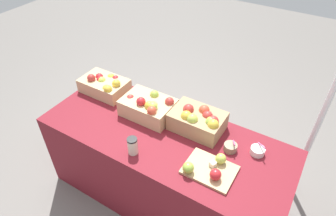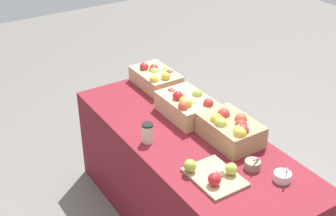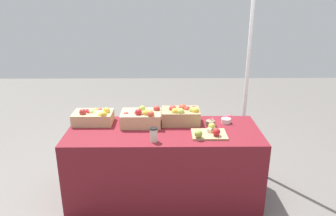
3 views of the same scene
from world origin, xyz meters
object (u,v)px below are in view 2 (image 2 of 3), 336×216
object	(u,v)px
cutting_board_front	(213,174)
sample_bowl_mid	(253,165)
coffee_cup	(148,133)
apple_crate_right	(231,129)
apple_crate_left	(156,78)
sample_bowl_near	(282,176)
apple_crate_middle	(187,105)

from	to	relation	value
cutting_board_front	sample_bowl_mid	size ratio (longest dim) A/B	3.49
coffee_cup	sample_bowl_mid	bearing A→B (deg)	33.32
apple_crate_right	cutting_board_front	distance (m)	0.41
apple_crate_left	sample_bowl_near	bearing A→B (deg)	-0.46
apple_crate_middle	apple_crate_right	bearing A→B (deg)	7.47
apple_crate_right	coffee_cup	size ratio (longest dim) A/B	2.96
apple_crate_middle	sample_bowl_near	distance (m)	0.88
apple_crate_left	apple_crate_middle	size ratio (longest dim) A/B	1.00
apple_crate_middle	cutting_board_front	world-z (taller)	apple_crate_middle
cutting_board_front	coffee_cup	bearing A→B (deg)	-166.90
apple_crate_middle	apple_crate_right	distance (m)	0.41
cutting_board_front	sample_bowl_mid	xyz separation A→B (m)	(0.05, 0.25, -0.00)
sample_bowl_near	coffee_cup	bearing A→B (deg)	-149.21
cutting_board_front	sample_bowl_near	size ratio (longest dim) A/B	3.14
coffee_cup	cutting_board_front	bearing A→B (deg)	13.10
coffee_cup	apple_crate_right	bearing A→B (deg)	58.35
apple_crate_right	apple_crate_left	bearing A→B (deg)	179.61
apple_crate_right	cutting_board_front	world-z (taller)	apple_crate_right
apple_crate_right	cutting_board_front	bearing A→B (deg)	-52.99
apple_crate_left	coffee_cup	size ratio (longest dim) A/B	3.05
sample_bowl_near	coffee_cup	distance (m)	0.86
cutting_board_front	sample_bowl_near	distance (m)	0.39
apple_crate_left	sample_bowl_near	distance (m)	1.37
apple_crate_middle	apple_crate_left	bearing A→B (deg)	173.15
sample_bowl_mid	apple_crate_middle	bearing A→B (deg)	178.46
apple_crate_right	sample_bowl_near	bearing A→B (deg)	-0.59
sample_bowl_near	apple_crate_middle	bearing A→B (deg)	-176.79
apple_crate_left	sample_bowl_mid	bearing A→B (deg)	-3.76
sample_bowl_mid	coffee_cup	bearing A→B (deg)	-146.68
apple_crate_left	apple_crate_middle	world-z (taller)	apple_crate_middle
coffee_cup	apple_crate_left	bearing A→B (deg)	144.69
apple_crate_left	coffee_cup	distance (m)	0.78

